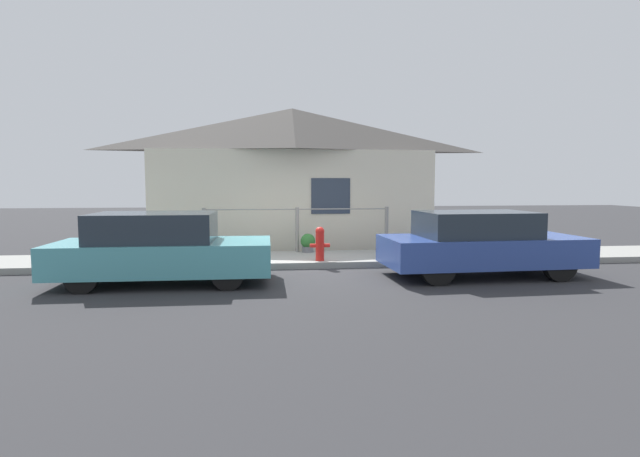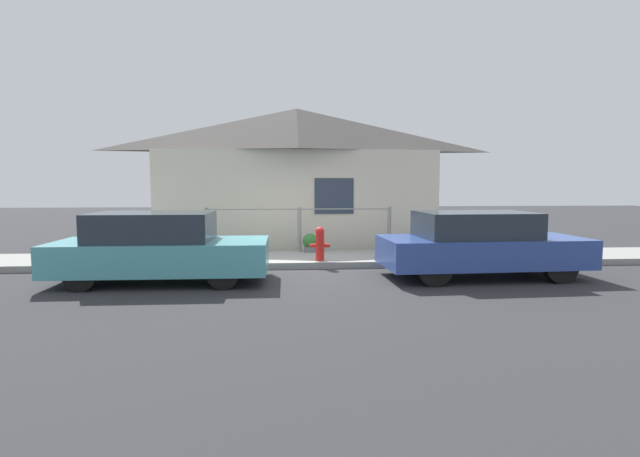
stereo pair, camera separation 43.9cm
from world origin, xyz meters
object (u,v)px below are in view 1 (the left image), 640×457
(car_left, at_px, (161,249))
(car_right, at_px, (480,244))
(fire_hydrant, at_px, (320,243))
(potted_plant_near_hydrant, at_px, (308,243))

(car_left, xyz_separation_m, car_right, (6.48, -0.00, 0.01))
(car_left, distance_m, car_right, 6.48)
(car_right, height_order, fire_hydrant, car_right)
(car_left, bearing_deg, fire_hydrant, 25.88)
(fire_hydrant, xyz_separation_m, potted_plant_near_hydrant, (-0.15, 1.45, -0.16))
(car_left, bearing_deg, potted_plant_near_hydrant, 44.25)
(car_left, xyz_separation_m, potted_plant_near_hydrant, (3.13, 3.01, -0.28))
(car_right, bearing_deg, car_left, 177.72)
(potted_plant_near_hydrant, bearing_deg, car_left, -136.18)
(car_right, relative_size, potted_plant_near_hydrant, 8.54)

